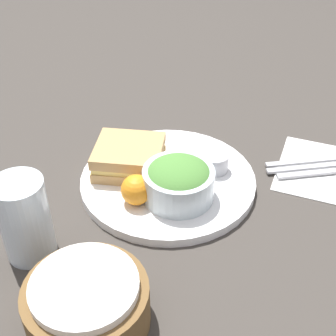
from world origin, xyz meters
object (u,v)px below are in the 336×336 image
(sandwich, at_px, (128,159))
(knife, at_px, (315,167))
(bread_basket, at_px, (87,303))
(plate, at_px, (168,181))
(salad_bowl, at_px, (179,180))
(dressing_cup, at_px, (215,162))
(spoon, at_px, (319,172))
(fork, at_px, (312,161))
(drink_glass, at_px, (25,219))

(sandwich, bearing_deg, knife, -155.51)
(knife, bearing_deg, bread_basket, -148.10)
(plate, height_order, salad_bowl, salad_bowl)
(dressing_cup, relative_size, bread_basket, 0.31)
(spoon, bearing_deg, dressing_cup, 171.98)
(fork, bearing_deg, bread_basket, -146.37)
(salad_bowl, bearing_deg, knife, -138.67)
(sandwich, height_order, knife, sandwich)
(bread_basket, xyz_separation_m, fork, (-0.22, -0.45, -0.03))
(spoon, bearing_deg, bread_basket, -149.90)
(dressing_cup, bearing_deg, spoon, -158.03)
(dressing_cup, xyz_separation_m, drink_glass, (0.20, 0.27, 0.03))
(plate, xyz_separation_m, sandwich, (0.07, 0.00, 0.03))
(sandwich, distance_m, drink_glass, 0.23)
(spoon, bearing_deg, knife, 90.00)
(sandwich, xyz_separation_m, salad_bowl, (-0.11, 0.04, 0.01))
(salad_bowl, bearing_deg, plate, -50.59)
(sandwich, relative_size, spoon, 0.87)
(sandwich, distance_m, dressing_cup, 0.15)
(knife, bearing_deg, salad_bowl, -168.65)
(plate, bearing_deg, fork, -146.29)
(drink_glass, distance_m, fork, 0.53)
(bread_basket, bearing_deg, drink_glass, -28.82)
(dressing_cup, xyz_separation_m, bread_basket, (0.06, 0.35, 0.00))
(drink_glass, bearing_deg, salad_bowl, -132.92)
(dressing_cup, distance_m, spoon, 0.19)
(plate, relative_size, sandwich, 2.21)
(sandwich, height_order, spoon, sandwich)
(knife, distance_m, spoon, 0.02)
(bread_basket, relative_size, spoon, 0.99)
(dressing_cup, bearing_deg, salad_bowl, 69.32)
(plate, distance_m, drink_glass, 0.27)
(plate, relative_size, salad_bowl, 2.60)
(bread_basket, bearing_deg, sandwich, -74.86)
(plate, xyz_separation_m, bread_basket, (-0.01, 0.30, 0.03))
(salad_bowl, relative_size, bread_basket, 0.75)
(dressing_cup, bearing_deg, fork, -147.29)
(sandwich, relative_size, bread_basket, 0.88)
(dressing_cup, bearing_deg, sandwich, 20.97)
(sandwich, height_order, fork, sandwich)
(plate, xyz_separation_m, fork, (-0.23, -0.15, -0.00))
(knife, bearing_deg, spoon, -90.00)
(salad_bowl, height_order, bread_basket, salad_bowl)
(sandwich, xyz_separation_m, bread_basket, (-0.08, 0.29, -0.00))
(bread_basket, bearing_deg, plate, -88.91)
(bread_basket, bearing_deg, spoon, -119.92)
(plate, bearing_deg, drink_glass, 59.07)
(salad_bowl, distance_m, bread_basket, 0.26)
(bread_basket, xyz_separation_m, spoon, (-0.24, -0.42, -0.03))
(sandwich, bearing_deg, plate, -176.42)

